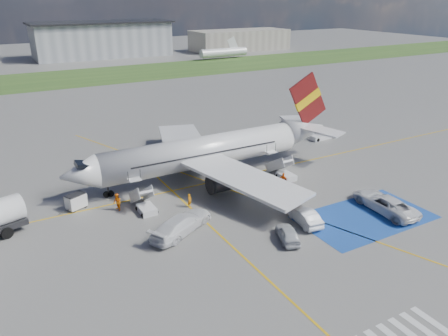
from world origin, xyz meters
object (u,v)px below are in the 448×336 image
Objects in this scene: van_white_b at (182,221)px; car_silver_b at (304,216)px; airliner at (212,150)px; belt_loader at (323,136)px; car_silver_a at (288,234)px; gpu_cart at (76,202)px; van_white_a at (385,201)px.

car_silver_b is at bearing -140.33° from van_white_b.
belt_loader is (22.62, 4.69, -3.03)m from airliner.
car_silver_a is at bearing -141.80° from belt_loader.
belt_loader is 29.03m from car_silver_b.
airliner reaches higher than car_silver_b.
van_white_b is (-11.50, 4.55, 0.38)m from car_silver_b.
gpu_cart is 0.49× the size of car_silver_b.
gpu_cart reaches higher than car_silver_b.
belt_loader is at bearing 11.72° from airliner.
car_silver_a is 0.85× the size of car_silver_b.
van_white_b is (-9.39, -11.30, -2.22)m from airliner.
van_white_b is at bearing -17.16° from car_silver_a.
van_white_a is (28.78, -16.68, 0.37)m from gpu_cart.
van_white_a is (9.33, -1.98, 0.35)m from car_silver_b.
van_white_b is at bearing -129.74° from airliner.
belt_loader is at bearing -115.74° from car_silver_a.
gpu_cart is at bearing 9.26° from van_white_b.
airliner reaches higher than van_white_b.
belt_loader is 35.79m from van_white_b.
car_silver_a is at bearing -69.90° from gpu_cart.
van_white_b is at bearing -13.92° from van_white_a.
gpu_cart is 33.26m from van_white_a.
gpu_cart is (-17.33, -1.15, -2.62)m from airliner.
airliner reaches higher than van_white_a.
belt_loader is 0.84× the size of van_white_b.
belt_loader is at bearing -92.22° from van_white_b.
car_silver_b is 9.55m from van_white_a.
car_silver_a is 3.92m from car_silver_b.
van_white_a is (-11.17, -22.52, 0.78)m from belt_loader.
belt_loader is 0.82× the size of van_white_a.
car_silver_b is at bearing -61.02° from gpu_cart.
van_white_a reaches higher than car_silver_a.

